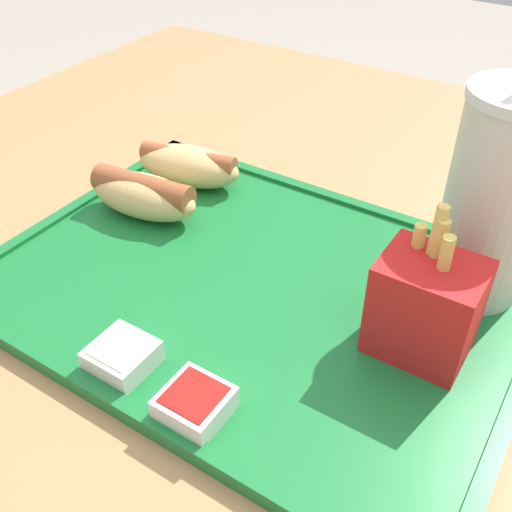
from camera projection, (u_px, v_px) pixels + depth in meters
dining_table at (262, 497)px, 0.78m from camera, size 1.06×1.04×0.77m
food_tray at (256, 288)px, 0.52m from camera, size 0.45×0.33×0.01m
soda_cup at (495, 199)px, 0.46m from camera, size 0.08×0.08×0.21m
hot_dog_far at (188, 165)px, 0.63m from camera, size 0.12×0.07×0.04m
hot_dog_near at (142, 195)px, 0.58m from camera, size 0.12×0.07×0.04m
fries_carton at (425, 305)px, 0.43m from camera, size 0.07×0.06×0.12m
sauce_cup_mayo at (122, 356)px, 0.44m from camera, size 0.04×0.04×0.02m
sauce_cup_ketchup at (195, 403)px, 0.40m from camera, size 0.04×0.04×0.02m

